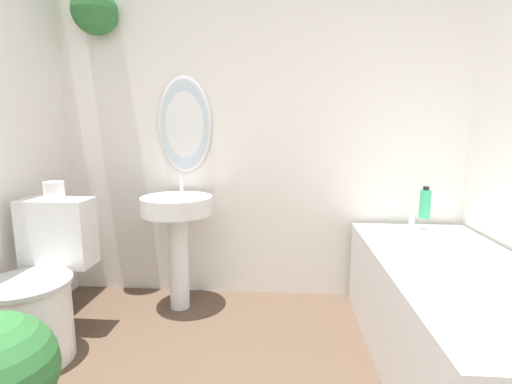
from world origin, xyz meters
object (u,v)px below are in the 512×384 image
pedestal_sink (177,223)px  bathtub (457,319)px  toilet (38,294)px  shampoo_bottle (425,203)px  toilet_paper_roll (54,190)px

pedestal_sink → bathtub: (1.55, -0.59, -0.30)m
toilet → bathtub: bearing=-0.6°
pedestal_sink → shampoo_bottle: size_ratio=4.23×
shampoo_bottle → toilet_paper_roll: (-2.22, -0.44, 0.13)m
bathtub → shampoo_bottle: bearing=84.8°
bathtub → toilet_paper_roll: size_ratio=14.87×
pedestal_sink → toilet_paper_roll: toilet_paper_roll is taller
bathtub → toilet_paper_roll: (-2.16, 0.24, 0.57)m
toilet → toilet_paper_roll: (0.00, 0.22, 0.53)m
pedestal_sink → shampoo_bottle: (1.61, 0.08, 0.14)m
pedestal_sink → toilet_paper_roll: size_ratio=7.92×
bathtub → shampoo_bottle: size_ratio=7.94×
shampoo_bottle → pedestal_sink: bearing=-177.0°
toilet → shampoo_bottle: shampoo_bottle is taller
toilet → toilet_paper_roll: toilet_paper_roll is taller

